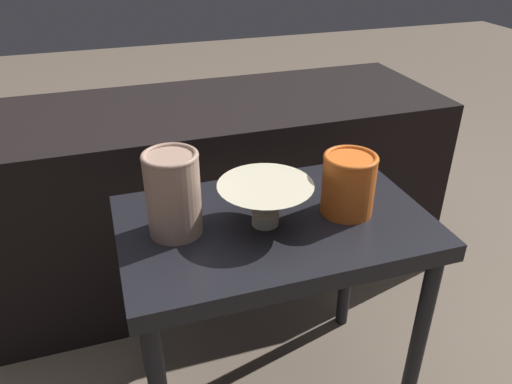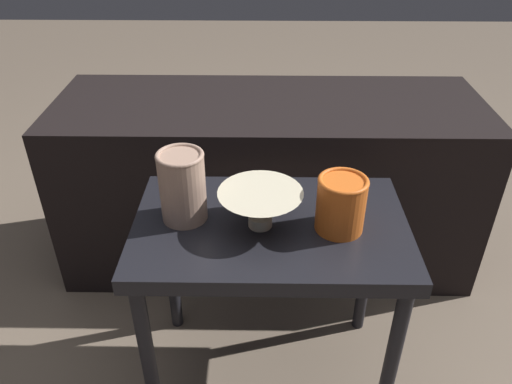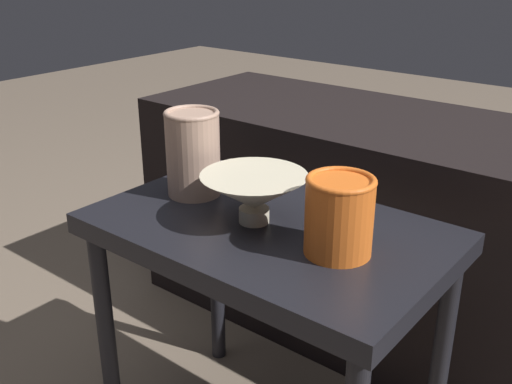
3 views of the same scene
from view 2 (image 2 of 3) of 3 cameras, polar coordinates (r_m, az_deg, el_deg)
name	(u,v)px [view 2 (image 2 of 3)]	position (r m, az deg, el deg)	size (l,w,h in m)	color
ground_plane	(268,368)	(1.58, 1.35, -19.47)	(8.00, 8.00, 0.00)	#6B5B4C
table	(270,246)	(1.24, 1.63, -6.17)	(0.66, 0.42, 0.54)	black
couch_backdrop	(268,182)	(1.79, 1.38, 1.12)	(1.42, 0.50, 0.61)	black
bowl	(260,205)	(1.15, 0.50, -1.46)	(0.20, 0.20, 0.09)	beige
vase_textured_left	(182,186)	(1.17, -8.41, 0.73)	(0.11, 0.11, 0.18)	tan
vase_colorful_right	(341,203)	(1.15, 9.69, -1.27)	(0.12, 0.12, 0.14)	orange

